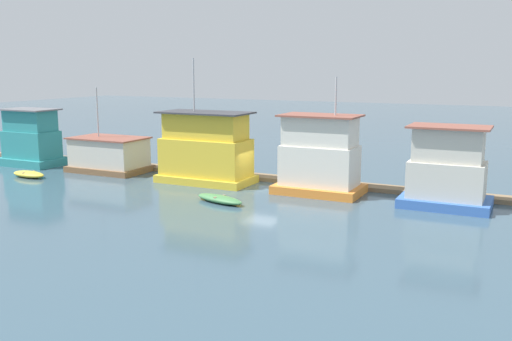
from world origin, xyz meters
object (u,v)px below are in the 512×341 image
object	(u,v)px
dinghy_green	(220,199)
houseboat_blue	(447,171)
houseboat_brown	(109,155)
dinghy_yellow	(29,174)
houseboat_orange	(320,158)
houseboat_teal	(31,140)
houseboat_yellow	(206,150)
mooring_post_far_right	(249,170)

from	to	relation	value
dinghy_green	houseboat_blue	bearing A→B (deg)	21.83
houseboat_brown	dinghy_yellow	size ratio (longest dim) A/B	2.07
dinghy_green	houseboat_orange	bearing A→B (deg)	48.77
houseboat_teal	houseboat_blue	xyz separation A→B (m)	(34.99, 0.16, -0.02)
houseboat_orange	houseboat_blue	world-z (taller)	houseboat_orange
houseboat_teal	dinghy_green	size ratio (longest dim) A/B	1.34
houseboat_yellow	houseboat_orange	xyz separation A→B (m)	(8.90, 0.21, 0.03)
houseboat_yellow	mooring_post_far_right	bearing A→B (deg)	34.94
houseboat_blue	houseboat_brown	bearing A→B (deg)	179.15
houseboat_yellow	dinghy_yellow	size ratio (longest dim) A/B	2.75
houseboat_teal	dinghy_yellow	size ratio (longest dim) A/B	1.58
dinghy_yellow	mooring_post_far_right	world-z (taller)	mooring_post_far_right
houseboat_orange	houseboat_blue	size ratio (longest dim) A/B	1.47
houseboat_blue	dinghy_yellow	bearing A→B (deg)	-171.82
houseboat_teal	houseboat_yellow	size ratio (longest dim) A/B	0.57
dinghy_yellow	dinghy_green	size ratio (longest dim) A/B	0.84
houseboat_brown	houseboat_blue	xyz separation A→B (m)	(26.82, -0.40, 0.84)
houseboat_brown	houseboat_orange	world-z (taller)	houseboat_orange
houseboat_orange	houseboat_teal	bearing A→B (deg)	-179.27
houseboat_brown	mooring_post_far_right	distance (m)	12.33
dinghy_green	mooring_post_far_right	distance (m)	7.26
mooring_post_far_right	houseboat_yellow	bearing A→B (deg)	-145.06
houseboat_blue	dinghy_green	bearing A→B (deg)	-158.17
houseboat_orange	mooring_post_far_right	bearing A→B (deg)	165.17
houseboat_teal	houseboat_yellow	bearing A→B (deg)	0.41
dinghy_green	houseboat_teal	bearing A→B (deg)	166.89
houseboat_teal	houseboat_orange	bearing A→B (deg)	0.73
houseboat_blue	dinghy_yellow	world-z (taller)	houseboat_blue
houseboat_brown	houseboat_yellow	world-z (taller)	houseboat_yellow
houseboat_yellow	mooring_post_far_right	xyz separation A→B (m)	(2.67, 1.86, -1.60)
dinghy_yellow	dinghy_green	world-z (taller)	dinghy_yellow
houseboat_brown	houseboat_yellow	distance (m)	9.64
dinghy_green	houseboat_brown	bearing A→B (deg)	157.57
houseboat_brown	dinghy_yellow	bearing A→B (deg)	-129.87
houseboat_orange	dinghy_yellow	size ratio (longest dim) A/B	2.37
dinghy_green	mooring_post_far_right	size ratio (longest dim) A/B	2.33
houseboat_yellow	houseboat_orange	bearing A→B (deg)	1.37
houseboat_brown	houseboat_orange	size ratio (longest dim) A/B	0.87
houseboat_teal	dinghy_green	world-z (taller)	houseboat_teal
houseboat_brown	mooring_post_far_right	world-z (taller)	houseboat_brown
houseboat_teal	mooring_post_far_right	size ratio (longest dim) A/B	3.11
houseboat_orange	dinghy_green	distance (m)	7.57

